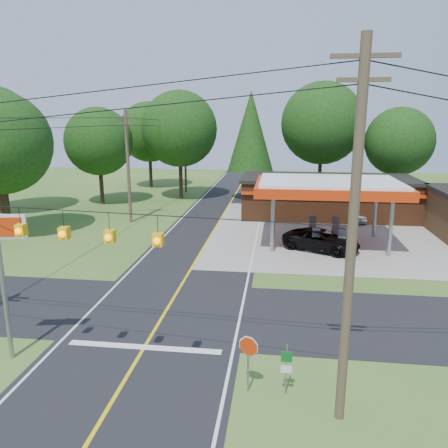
# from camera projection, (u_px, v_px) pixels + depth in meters

# --- Properties ---
(ground) EXTENTS (120.00, 120.00, 0.00)m
(ground) POSITION_uv_depth(u_px,v_px,m) (166.00, 311.00, 21.63)
(ground) COLOR #376222
(ground) RESTS_ON ground
(main_highway) EXTENTS (8.00, 120.00, 0.02)m
(main_highway) POSITION_uv_depth(u_px,v_px,m) (166.00, 311.00, 21.63)
(main_highway) COLOR black
(main_highway) RESTS_ON ground
(cross_road) EXTENTS (70.00, 7.00, 0.02)m
(cross_road) POSITION_uv_depth(u_px,v_px,m) (166.00, 311.00, 21.63)
(cross_road) COLOR black
(cross_road) RESTS_ON ground
(lane_center_yellow) EXTENTS (0.15, 110.00, 0.00)m
(lane_center_yellow) POSITION_uv_depth(u_px,v_px,m) (166.00, 310.00, 21.63)
(lane_center_yellow) COLOR yellow
(lane_center_yellow) RESTS_ON main_highway
(gas_canopy) EXTENTS (10.60, 7.40, 4.88)m
(gas_canopy) POSITION_uv_depth(u_px,v_px,m) (329.00, 188.00, 32.04)
(gas_canopy) COLOR gray
(gas_canopy) RESTS_ON ground
(convenience_store) EXTENTS (16.40, 7.55, 3.80)m
(convenience_store) POSITION_uv_depth(u_px,v_px,m) (327.00, 196.00, 42.09)
(convenience_store) COLOR brown
(convenience_store) RESTS_ON ground
(utility_pole_near_right) EXTENTS (1.80, 0.30, 11.50)m
(utility_pole_near_right) POSITION_uv_depth(u_px,v_px,m) (352.00, 238.00, 12.55)
(utility_pole_near_right) COLOR #473828
(utility_pole_near_right) RESTS_ON ground
(utility_pole_far_left) EXTENTS (1.80, 0.30, 10.00)m
(utility_pole_far_left) POSITION_uv_depth(u_px,v_px,m) (128.00, 165.00, 38.72)
(utility_pole_far_left) COLOR #473828
(utility_pole_far_left) RESTS_ON ground
(utility_pole_north) EXTENTS (0.30, 0.30, 9.50)m
(utility_pole_north) POSITION_uv_depth(u_px,v_px,m) (185.00, 155.00, 55.02)
(utility_pole_north) COLOR #473828
(utility_pole_north) RESTS_ON ground
(overhead_beacons) EXTENTS (17.04, 2.04, 1.03)m
(overhead_beacons) POSITION_uv_depth(u_px,v_px,m) (85.00, 214.00, 14.50)
(overhead_beacons) COLOR black
(overhead_beacons) RESTS_ON ground
(treeline_backdrop) EXTENTS (70.27, 51.59, 13.30)m
(treeline_backdrop) POSITION_uv_depth(u_px,v_px,m) (234.00, 137.00, 42.88)
(treeline_backdrop) COLOR #332316
(treeline_backdrop) RESTS_ON ground
(suv_car) EXTENTS (7.22, 7.22, 1.50)m
(suv_car) POSITION_uv_depth(u_px,v_px,m) (321.00, 240.00, 31.26)
(suv_car) COLOR black
(suv_car) RESTS_ON ground
(sedan_car) EXTENTS (5.08, 5.08, 1.41)m
(sedan_car) POSITION_uv_depth(u_px,v_px,m) (351.00, 214.00, 40.23)
(sedan_car) COLOR silver
(sedan_car) RESTS_ON ground
(octagonal_stop_sign) EXTENTS (0.70, 0.32, 2.12)m
(octagonal_stop_sign) POSITION_uv_depth(u_px,v_px,m) (248.00, 351.00, 14.91)
(octagonal_stop_sign) COLOR gray
(octagonal_stop_sign) RESTS_ON ground
(route_sign_post) EXTENTS (0.39, 0.09, 1.88)m
(route_sign_post) POSITION_uv_depth(u_px,v_px,m) (286.00, 366.00, 14.86)
(route_sign_post) COLOR gray
(route_sign_post) RESTS_ON ground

